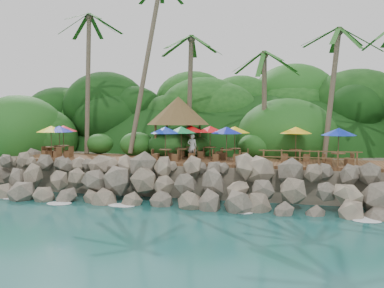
# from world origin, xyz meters

# --- Properties ---
(ground) EXTENTS (140.00, 140.00, 0.00)m
(ground) POSITION_xyz_m (0.00, 0.00, 0.00)
(ground) COLOR #19514F
(ground) RESTS_ON ground
(land_base) EXTENTS (32.00, 25.20, 2.10)m
(land_base) POSITION_xyz_m (0.00, 16.00, 1.05)
(land_base) COLOR gray
(land_base) RESTS_ON ground
(jungle_hill) EXTENTS (44.80, 28.00, 15.40)m
(jungle_hill) POSITION_xyz_m (0.00, 23.50, 0.00)
(jungle_hill) COLOR #143811
(jungle_hill) RESTS_ON ground
(seawall) EXTENTS (29.00, 4.00, 2.30)m
(seawall) POSITION_xyz_m (0.00, 2.00, 1.15)
(seawall) COLOR gray
(seawall) RESTS_ON ground
(terrace) EXTENTS (26.00, 5.00, 0.20)m
(terrace) POSITION_xyz_m (0.00, 6.00, 2.20)
(terrace) COLOR brown
(terrace) RESTS_ON land_base
(jungle_foliage) EXTENTS (44.00, 16.00, 12.00)m
(jungle_foliage) POSITION_xyz_m (0.00, 15.00, 0.00)
(jungle_foliage) COLOR #143811
(jungle_foliage) RESTS_ON ground
(foam_line) EXTENTS (25.20, 0.80, 0.06)m
(foam_line) POSITION_xyz_m (0.00, 0.30, 0.03)
(foam_line) COLOR white
(foam_line) RESTS_ON ground
(palms) EXTENTS (29.41, 7.01, 15.35)m
(palms) POSITION_xyz_m (2.19, 8.96, 12.49)
(palms) COLOR brown
(palms) RESTS_ON ground
(palapa) EXTENTS (4.97, 4.97, 4.60)m
(palapa) POSITION_xyz_m (-1.93, 9.12, 5.79)
(palapa) COLOR brown
(palapa) RESTS_ON ground
(dining_clusters) EXTENTS (22.48, 5.13, 2.35)m
(dining_clusters) POSITION_xyz_m (-0.94, 6.00, 4.25)
(dining_clusters) COLOR brown
(dining_clusters) RESTS_ON terrace
(railing) EXTENTS (6.10, 0.10, 1.00)m
(railing) POSITION_xyz_m (7.99, 3.65, 2.91)
(railing) COLOR brown
(railing) RESTS_ON terrace
(waiter) EXTENTS (0.76, 0.61, 1.79)m
(waiter) POSITION_xyz_m (-0.05, 6.24, 3.20)
(waiter) COLOR white
(waiter) RESTS_ON terrace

